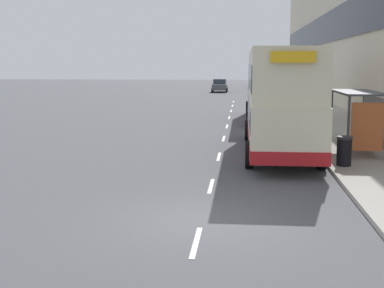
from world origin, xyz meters
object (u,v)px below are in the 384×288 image
Objects in this scene: double_decker_bus_near at (280,99)px; litter_bin at (344,151)px; bus_shelter at (363,110)px; car_1 at (256,84)px; double_decker_bus_ahead at (268,86)px; car_0 at (220,86)px.

double_decker_bus_near reaches higher than litter_bin.
bus_shelter is 0.94× the size of car_1.
car_1 is at bearing 93.07° from bus_shelter.
car_1 is at bearing 91.73° from litter_bin.
double_decker_bus_near is at bearing -90.43° from double_decker_bus_ahead.
bus_shelter is 3.35m from double_decker_bus_near.
double_decker_bus_near is 1.00× the size of double_decker_bus_ahead.
bus_shelter reaches higher than car_1.
car_1 is at bearing 89.69° from double_decker_bus_near.
double_decker_bus_ahead is 2.53× the size of car_0.
litter_bin is at bearing -57.73° from double_decker_bus_near.
double_decker_bus_ahead is 16.66m from litter_bin.
double_decker_bus_near is (-3.30, 0.39, 0.41)m from bus_shelter.
double_decker_bus_ahead is at bearing 96.84° from litter_bin.
double_decker_bus_near is 10.38× the size of litter_bin.
double_decker_bus_ahead reaches higher than litter_bin.
car_1 is 4.27× the size of litter_bin.
bus_shelter is 13.95m from double_decker_bus_ahead.
double_decker_bus_ahead is (-3.20, 13.58, 0.41)m from bus_shelter.
double_decker_bus_ahead is 35.34m from car_0.
car_1 is 58.71m from litter_bin.
car_1 is at bearing 89.72° from double_decker_bus_ahead.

